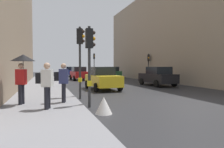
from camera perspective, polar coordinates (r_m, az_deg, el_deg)
name	(u,v)px	position (r m, az deg, el deg)	size (l,w,h in m)	color
ground_plane	(188,101)	(11.31, 20.79, -7.08)	(120.00, 120.00, 0.00)	#28282B
sidewalk_kerb	(44,91)	(14.73, -18.79, -4.62)	(3.24, 40.00, 0.16)	gray
building_facade_right	(194,36)	(28.84, 22.40, 9.88)	(12.00, 30.51, 11.51)	gray
traffic_light_near_right	(80,49)	(11.21, -9.02, 6.95)	(0.45, 0.34, 3.96)	#2D2D2D
traffic_light_mid_street	(148,62)	(25.63, 10.33, 3.36)	(0.33, 0.45, 3.40)	#2D2D2D
traffic_light_far_median	(94,61)	(32.54, -5.11, 3.79)	(0.25, 0.43, 3.96)	#2D2D2D
traffic_light_near_left	(90,52)	(8.78, -6.34, 6.35)	(0.43, 0.24, 3.52)	#2D2D2D
car_dark_suv	(158,76)	(19.09, 12.83, -0.64)	(2.05, 4.22, 1.76)	black
car_red_sedan	(79,73)	(27.00, -9.34, 0.18)	(2.18, 4.28, 1.76)	red
car_yellow_taxi	(102,78)	(15.59, -2.78, -1.20)	(2.15, 4.27, 1.76)	yellow
car_green_estate	(111,73)	(29.90, -0.24, 0.39)	(2.18, 4.28, 1.76)	#2D6038
car_blue_van	(71,72)	(37.34, -11.66, 0.70)	(2.10, 4.24, 1.76)	navy
pedestrian_with_umbrella	(22,65)	(9.38, -24.13, 2.30)	(1.00, 1.00, 2.14)	black
pedestrian_with_grey_backpack	(63,80)	(9.33, -13.88, -1.74)	(0.64, 0.40, 1.77)	black
pedestrian_with_black_backpack	(46,83)	(8.04, -18.27, -2.40)	(0.66, 0.48, 1.77)	black
warning_sign_triangle	(104,105)	(7.62, -2.35, -8.90)	(0.64, 0.64, 0.65)	silver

